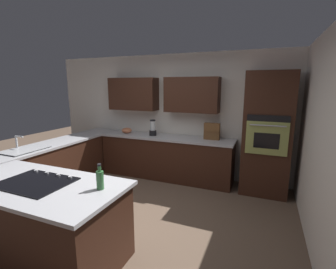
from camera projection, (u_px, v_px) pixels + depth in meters
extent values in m
plane|color=brown|center=(128.00, 217.00, 3.61)|extent=(14.00, 14.00, 0.00)
cube|color=white|center=(177.00, 116.00, 5.25)|extent=(6.00, 0.10, 2.60)
cube|color=#381E14|center=(192.00, 95.00, 4.81)|extent=(1.10, 0.34, 0.70)
cube|color=#381E14|center=(133.00, 94.00, 5.32)|extent=(1.10, 0.34, 0.70)
cube|color=white|center=(325.00, 144.00, 2.71)|extent=(0.10, 4.00, 2.60)
cube|color=#381E14|center=(166.00, 158.00, 5.12)|extent=(2.80, 0.60, 0.86)
cube|color=#B2B2B7|center=(166.00, 137.00, 5.03)|extent=(2.84, 0.64, 0.04)
cube|color=#381E14|center=(62.00, 164.00, 4.70)|extent=(0.60, 2.90, 0.86)
cube|color=#B2B2B7|center=(60.00, 142.00, 4.61)|extent=(0.64, 2.94, 0.04)
cube|color=#381E14|center=(40.00, 222.00, 2.71)|extent=(1.92, 0.89, 0.86)
cube|color=#B2B2B7|center=(36.00, 185.00, 2.62)|extent=(2.00, 0.97, 0.04)
cube|color=#381E14|center=(267.00, 134.00, 4.26)|extent=(0.80, 0.60, 2.19)
cube|color=#939E51|center=(267.00, 138.00, 3.97)|extent=(0.66, 0.03, 0.56)
cube|color=black|center=(266.00, 141.00, 3.97)|extent=(0.40, 0.01, 0.26)
cube|color=black|center=(268.00, 119.00, 3.91)|extent=(0.66, 0.02, 0.11)
cylinder|color=silver|center=(268.00, 126.00, 3.90)|extent=(0.56, 0.02, 0.02)
cube|color=#515456|center=(35.00, 147.00, 4.11)|extent=(0.40, 0.30, 0.02)
cube|color=#515456|center=(16.00, 152.00, 3.80)|extent=(0.40, 0.30, 0.02)
cube|color=#B7BABF|center=(26.00, 149.00, 3.95)|extent=(0.46, 0.70, 0.01)
cylinder|color=#B7BABF|center=(17.00, 143.00, 4.01)|extent=(0.03, 0.03, 0.22)
cylinder|color=#B7BABF|center=(19.00, 136.00, 3.96)|extent=(0.18, 0.02, 0.02)
cube|color=black|center=(35.00, 182.00, 2.61)|extent=(0.76, 0.56, 0.01)
cylinder|color=#B2B2B7|center=(70.00, 177.00, 2.72)|extent=(0.04, 0.04, 0.02)
cylinder|color=#B2B2B7|center=(58.00, 175.00, 2.79)|extent=(0.04, 0.04, 0.02)
cylinder|color=#B2B2B7|center=(47.00, 173.00, 2.85)|extent=(0.04, 0.04, 0.02)
cylinder|color=#B2B2B7|center=(36.00, 171.00, 2.92)|extent=(0.04, 0.04, 0.02)
cylinder|color=black|center=(153.00, 133.00, 5.12)|extent=(0.15, 0.15, 0.11)
cylinder|color=silver|center=(153.00, 126.00, 5.09)|extent=(0.11, 0.11, 0.20)
cylinder|color=black|center=(153.00, 120.00, 5.07)|extent=(0.12, 0.12, 0.03)
ellipsoid|color=#CC724C|center=(127.00, 130.00, 5.36)|extent=(0.22, 0.22, 0.12)
cube|color=brown|center=(212.00, 131.00, 4.71)|extent=(0.31, 0.10, 0.33)
cube|color=brown|center=(211.00, 132.00, 4.66)|extent=(0.29, 0.02, 0.02)
cylinder|color=#336B38|center=(100.00, 180.00, 2.44)|extent=(0.08, 0.08, 0.19)
cylinder|color=#336B38|center=(99.00, 169.00, 2.42)|extent=(0.03, 0.03, 0.06)
cylinder|color=black|center=(99.00, 165.00, 2.41)|extent=(0.04, 0.04, 0.02)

